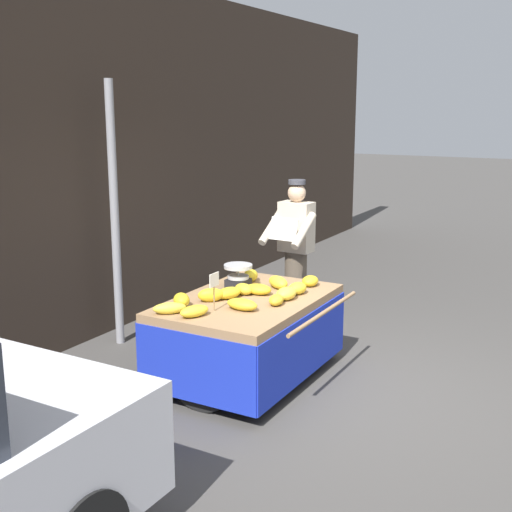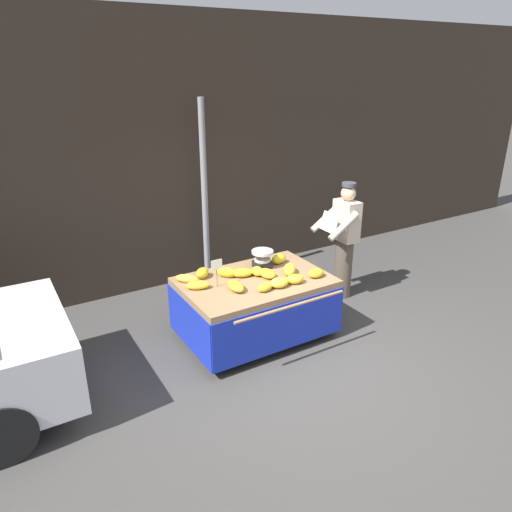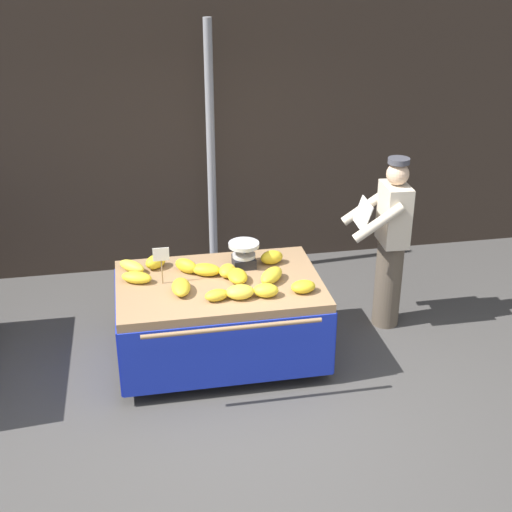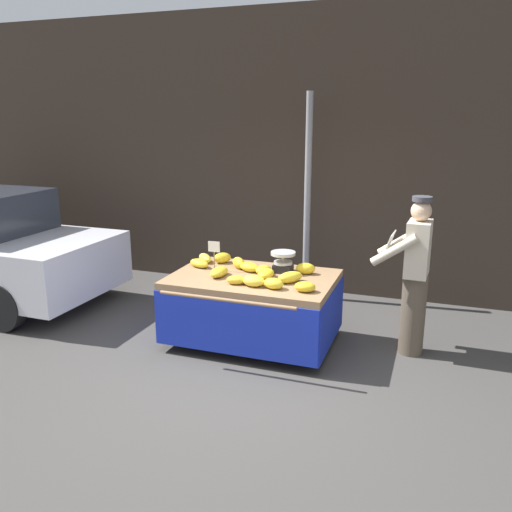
% 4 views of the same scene
% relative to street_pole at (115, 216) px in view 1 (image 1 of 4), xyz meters
% --- Properties ---
extents(ground_plane, '(60.00, 60.00, 0.00)m').
position_rel_street_pole_xyz_m(ground_plane, '(-0.10, -2.73, -1.41)').
color(ground_plane, '#423F3D').
extents(back_wall, '(16.00, 0.24, 3.95)m').
position_rel_street_pole_xyz_m(back_wall, '(-0.10, 0.47, 0.57)').
color(back_wall, '#332821').
rests_on(back_wall, ground).
extents(street_pole, '(0.09, 0.09, 2.81)m').
position_rel_street_pole_xyz_m(street_pole, '(0.00, 0.00, 0.00)').
color(street_pole, gray).
rests_on(street_pole, ground).
extents(banana_cart, '(1.81, 1.40, 0.79)m').
position_rel_street_pole_xyz_m(banana_cart, '(-0.17, -1.71, -0.81)').
color(banana_cart, '#93704C').
rests_on(banana_cart, ground).
extents(weighing_scale, '(0.28, 0.28, 0.23)m').
position_rel_street_pole_xyz_m(weighing_scale, '(0.10, -1.45, -0.50)').
color(weighing_scale, black).
rests_on(weighing_scale, banana_cart).
extents(price_sign, '(0.14, 0.01, 0.34)m').
position_rel_street_pole_xyz_m(price_sign, '(-0.66, -1.66, -0.37)').
color(price_sign, '#997A51').
rests_on(price_sign, banana_cart).
extents(banana_bunch_0, '(0.18, 0.31, 0.10)m').
position_rel_street_pole_xyz_m(banana_bunch_0, '(-0.51, -1.85, -0.56)').
color(banana_bunch_0, gold).
rests_on(banana_bunch_0, banana_cart).
extents(banana_bunch_1, '(0.25, 0.26, 0.13)m').
position_rel_street_pole_xyz_m(banana_bunch_1, '(-0.43, -1.47, -0.55)').
color(banana_bunch_1, gold).
rests_on(banana_bunch_1, banana_cart).
extents(banana_bunch_2, '(0.21, 0.24, 0.11)m').
position_rel_street_pole_xyz_m(banana_bunch_2, '(-0.08, -1.62, -0.56)').
color(banana_bunch_2, gold).
rests_on(banana_bunch_2, banana_cart).
extents(banana_bunch_3, '(0.28, 0.29, 0.10)m').
position_rel_street_pole_xyz_m(banana_bunch_3, '(-0.91, -1.36, -0.56)').
color(banana_bunch_3, yellow).
rests_on(banana_bunch_3, banana_cart).
extents(banana_bunch_4, '(0.30, 0.23, 0.10)m').
position_rel_street_pole_xyz_m(banana_bunch_4, '(-0.88, -1.60, -0.56)').
color(banana_bunch_4, yellow).
rests_on(banana_bunch_4, banana_cart).
extents(banana_bunch_5, '(0.24, 0.17, 0.12)m').
position_rel_street_pole_xyz_m(banana_bunch_5, '(-0.04, -2.05, -0.55)').
color(banana_bunch_5, yellow).
rests_on(banana_bunch_5, banana_cart).
extents(banana_bunch_6, '(0.18, 0.27, 0.10)m').
position_rel_street_pole_xyz_m(banana_bunch_6, '(-0.01, -1.74, -0.56)').
color(banana_bunch_6, gold).
rests_on(banana_bunch_6, banana_cart).
extents(banana_bunch_7, '(0.30, 0.33, 0.12)m').
position_rel_street_pole_xyz_m(banana_bunch_7, '(0.28, -1.80, -0.55)').
color(banana_bunch_7, yellow).
rests_on(banana_bunch_7, banana_cart).
extents(banana_bunch_8, '(0.23, 0.18, 0.11)m').
position_rel_street_pole_xyz_m(banana_bunch_8, '(0.18, -2.06, -0.56)').
color(banana_bunch_8, yellow).
rests_on(banana_bunch_8, banana_cart).
extents(banana_bunch_9, '(0.25, 0.25, 0.13)m').
position_rel_street_pole_xyz_m(banana_bunch_9, '(-0.69, -1.34, -0.55)').
color(banana_bunch_9, gold).
rests_on(banana_bunch_9, banana_cart).
extents(banana_bunch_10, '(0.23, 0.18, 0.10)m').
position_rel_street_pole_xyz_m(banana_bunch_10, '(0.51, -2.04, -0.56)').
color(banana_bunch_10, gold).
rests_on(banana_bunch_10, banana_cart).
extents(banana_bunch_11, '(0.23, 0.17, 0.09)m').
position_rel_street_pole_xyz_m(banana_bunch_11, '(-0.24, -2.05, -0.57)').
color(banana_bunch_11, gold).
rests_on(banana_bunch_11, banana_cart).
extents(banana_bunch_12, '(0.23, 0.17, 0.13)m').
position_rel_street_pole_xyz_m(banana_bunch_12, '(0.36, -1.44, -0.55)').
color(banana_bunch_12, gold).
rests_on(banana_bunch_12, banana_cart).
extents(banana_bunch_13, '(0.30, 0.23, 0.11)m').
position_rel_street_pole_xyz_m(banana_bunch_13, '(-0.26, -1.56, -0.56)').
color(banana_bunch_13, gold).
rests_on(banana_bunch_13, banana_cart).
extents(vendor_person, '(0.59, 0.53, 1.71)m').
position_rel_street_pole_xyz_m(vendor_person, '(1.52, -1.38, -0.53)').
color(vendor_person, brown).
rests_on(vendor_person, ground).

